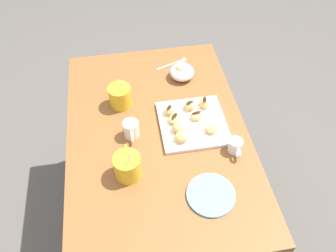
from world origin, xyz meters
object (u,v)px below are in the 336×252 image
at_px(cream_pitcher_white, 131,129).
at_px(beignet_1, 174,119).
at_px(saucer_sky_left, 211,195).
at_px(beignet_6, 196,116).
at_px(coffee_mug_mustard_left, 127,165).
at_px(beignet_5, 169,111).
at_px(dining_table, 158,153).
at_px(beignet_0, 212,129).
at_px(beignet_7, 204,103).
at_px(beignet_4, 181,137).
at_px(beignet_3, 179,127).
at_px(beignet_2, 190,106).
at_px(pastry_plate_square, 193,123).
at_px(ice_cream_bowl, 182,71).
at_px(chocolate_sauce_pitcher, 235,145).
at_px(coffee_mug_mustard_right, 120,95).

height_order(cream_pitcher_white, beignet_1, cream_pitcher_white).
height_order(saucer_sky_left, beignet_1, beignet_1).
bearing_deg(beignet_6, saucer_sky_left, 175.99).
bearing_deg(coffee_mug_mustard_left, beignet_5, -37.35).
bearing_deg(beignet_1, dining_table, 111.84).
bearing_deg(beignet_0, beignet_7, -1.20).
relative_size(beignet_4, beignet_7, 0.98).
height_order(coffee_mug_mustard_left, beignet_7, coffee_mug_mustard_left).
xyz_separation_m(coffee_mug_mustard_left, beignet_3, (0.15, -0.21, -0.02)).
bearing_deg(beignet_4, beignet_2, -22.77).
relative_size(dining_table, pastry_plate_square, 4.00).
bearing_deg(coffee_mug_mustard_left, beignet_7, -52.14).
height_order(beignet_1, beignet_5, beignet_5).
bearing_deg(dining_table, cream_pitcher_white, 92.82).
relative_size(pastry_plate_square, beignet_0, 5.09).
relative_size(dining_table, beignet_5, 23.04).
bearing_deg(ice_cream_bowl, beignet_5, 156.81).
bearing_deg(beignet_3, ice_cream_bowl, -13.38).
bearing_deg(beignet_4, pastry_plate_square, -37.68).
distance_m(chocolate_sauce_pitcher, beignet_3, 0.22).
bearing_deg(saucer_sky_left, beignet_7, -9.95).
height_order(beignet_2, beignet_6, beignet_2).
relative_size(beignet_0, beignet_2, 1.11).
height_order(ice_cream_bowl, beignet_3, ice_cream_bowl).
xyz_separation_m(beignet_1, beignet_5, (0.05, 0.01, 0.00)).
bearing_deg(coffee_mug_mustard_right, beignet_4, -139.30).
xyz_separation_m(beignet_4, beignet_5, (0.14, 0.02, -0.00)).
relative_size(pastry_plate_square, beignet_5, 5.76).
bearing_deg(chocolate_sauce_pitcher, beignet_1, 50.18).
bearing_deg(coffee_mug_mustard_left, beignet_4, -63.52).
height_order(coffee_mug_mustard_right, beignet_1, coffee_mug_mustard_right).
height_order(pastry_plate_square, beignet_6, beignet_6).
distance_m(saucer_sky_left, beignet_7, 0.40).
distance_m(beignet_0, beignet_3, 0.13).
relative_size(ice_cream_bowl, beignet_4, 2.22).
distance_m(pastry_plate_square, beignet_4, 0.11).
relative_size(ice_cream_bowl, beignet_6, 2.14).
bearing_deg(beignet_5, pastry_plate_square, -125.71).
distance_m(beignet_1, beignet_2, 0.09).
xyz_separation_m(dining_table, saucer_sky_left, (-0.31, -0.14, 0.15)).
xyz_separation_m(dining_table, coffee_mug_mustard_right, (0.18, 0.13, 0.19)).
bearing_deg(chocolate_sauce_pitcher, beignet_0, 35.79).
height_order(dining_table, pastry_plate_square, pastry_plate_square).
height_order(coffee_mug_mustard_left, beignet_5, coffee_mug_mustard_left).
distance_m(coffee_mug_mustard_left, coffee_mug_mustard_right, 0.35).
relative_size(coffee_mug_mustard_left, saucer_sky_left, 0.88).
bearing_deg(beignet_5, beignet_3, -168.22).
xyz_separation_m(coffee_mug_mustard_right, beignet_4, (-0.25, -0.21, -0.02)).
height_order(coffee_mug_mustard_left, beignet_0, coffee_mug_mustard_left).
bearing_deg(beignet_1, saucer_sky_left, -168.95).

